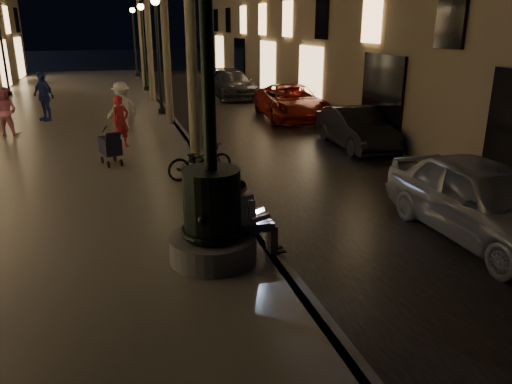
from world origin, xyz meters
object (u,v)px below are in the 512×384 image
object	(u,v)px
car_rear	(231,84)
fountain_lamppost	(212,200)
pedestrian_white	(122,107)
bicycle	(200,161)
lamp_curb_c	(143,34)
pedestrian_blue	(44,96)
lamp_left_c	(0,35)
seated_man_laptop	(250,215)
car_front	(484,200)
lamp_curb_a	(189,47)
pedestrian_pink	(5,111)
lamp_curb_d	(134,32)
lamp_curb_b	(157,38)
car_third	(291,102)
stroller	(110,146)
car_second	(356,128)
pedestrian_red	(121,122)

from	to	relation	value
car_rear	fountain_lamppost	bearing A→B (deg)	-104.44
pedestrian_white	bicycle	xyz separation A→B (m)	(1.59, -6.07, -0.43)
fountain_lamppost	lamp_curb_c	distance (m)	22.10
pedestrian_blue	lamp_left_c	bearing A→B (deg)	154.65
fountain_lamppost	seated_man_laptop	bearing A→B (deg)	0.00
car_rear	pedestrian_white	distance (m)	10.61
car_front	bicycle	size ratio (longest dim) A/B	2.63
fountain_lamppost	lamp_curb_a	distance (m)	6.37
pedestrian_pink	bicycle	xyz separation A→B (m)	(5.36, -6.73, -0.38)
fountain_lamppost	pedestrian_pink	distance (m)	12.16
lamp_curb_d	bicycle	size ratio (longest dim) A/B	2.89
fountain_lamppost	lamp_curb_d	world-z (taller)	fountain_lamppost
lamp_curb_b	car_third	xyz separation A→B (m)	(5.17, -1.63, -2.54)
lamp_curb_d	pedestrian_blue	bearing A→B (deg)	-105.41
fountain_lamppost	lamp_left_c	size ratio (longest dim) A/B	1.08
lamp_curb_d	stroller	bearing A→B (deg)	-95.23
fountain_lamppost	lamp_curb_b	size ratio (longest dim) A/B	1.08
pedestrian_pink	pedestrian_blue	bearing A→B (deg)	-91.10
lamp_left_c	stroller	distance (m)	16.66
fountain_lamppost	car_rear	bearing A→B (deg)	75.46
car_third	bicycle	distance (m)	9.50
car_rear	pedestrian_blue	size ratio (longest dim) A/B	2.58
car_front	pedestrian_pink	world-z (taller)	pedestrian_pink
lamp_curb_b	stroller	world-z (taller)	lamp_curb_b
pedestrian_white	car_rear	bearing A→B (deg)	-154.53
car_second	car_rear	distance (m)	12.35
lamp_curb_c	lamp_left_c	distance (m)	7.10
lamp_curb_a	pedestrian_white	size ratio (longest dim) A/B	2.77
pedestrian_blue	bicycle	xyz separation A→B (m)	(4.40, -9.23, -0.50)
lamp_curb_d	car_rear	size ratio (longest dim) A/B	0.99
car_rear	lamp_curb_c	bearing A→B (deg)	147.73
car_third	pedestrian_blue	size ratio (longest dim) A/B	2.67
lamp_left_c	car_rear	bearing A→B (deg)	-13.44
pedestrian_red	car_second	bearing A→B (deg)	-43.96
car_third	car_second	bearing A→B (deg)	-82.11
fountain_lamppost	lamp_curb_b	world-z (taller)	fountain_lamppost
pedestrian_red	pedestrian_pink	bearing A→B (deg)	108.16
fountain_lamppost	bicycle	world-z (taller)	fountain_lamppost
pedestrian_red	bicycle	size ratio (longest dim) A/B	0.94
lamp_curb_a	seated_man_laptop	bearing A→B (deg)	-90.85
lamp_curb_c	lamp_left_c	xyz separation A→B (m)	(-7.10, 0.00, 0.00)
lamp_curb_d	stroller	xyz separation A→B (m)	(-2.17, -23.71, -2.52)
fountain_lamppost	car_front	distance (m)	5.02
lamp_curb_d	car_rear	distance (m)	11.83
fountain_lamppost	bicycle	bearing A→B (deg)	82.34
car_rear	pedestrian_blue	distance (m)	10.43
pedestrian_pink	bicycle	bearing A→B (deg)	148.44
lamp_curb_b	lamp_left_c	xyz separation A→B (m)	(-7.10, 8.00, 0.00)
pedestrian_blue	car_rear	bearing A→B (deg)	79.65
stroller	bicycle	distance (m)	2.76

